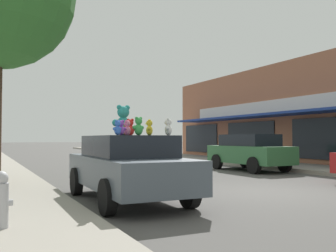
# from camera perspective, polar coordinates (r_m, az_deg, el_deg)

# --- Properties ---
(ground_plane) EXTENTS (260.00, 260.00, 0.00)m
(ground_plane) POSITION_cam_1_polar(r_m,az_deg,el_deg) (10.24, 14.34, -9.74)
(ground_plane) COLOR #514F4C
(plush_art_car) EXTENTS (1.98, 4.48, 1.47)m
(plush_art_car) POSITION_cam_1_polar(r_m,az_deg,el_deg) (8.51, -6.26, -6.05)
(plush_art_car) COLOR #4C5660
(plush_art_car) RESTS_ON ground_plane
(teddy_bear_giant) EXTENTS (0.52, 0.32, 0.72)m
(teddy_bear_giant) POSITION_cam_1_polar(r_m,az_deg,el_deg) (8.74, -6.84, 0.78)
(teddy_bear_giant) COLOR teal
(teddy_bear_giant) RESTS_ON plush_art_car
(teddy_bear_green) EXTENTS (0.28, 0.19, 0.38)m
(teddy_bear_green) POSITION_cam_1_polar(r_m,az_deg,el_deg) (7.55, -4.52, -0.06)
(teddy_bear_green) COLOR green
(teddy_bear_green) RESTS_ON plush_art_car
(teddy_bear_purple) EXTENTS (0.23, 0.16, 0.31)m
(teddy_bear_purple) POSITION_cam_1_polar(r_m,az_deg,el_deg) (7.45, -7.19, -0.28)
(teddy_bear_purple) COLOR purple
(teddy_bear_purple) RESTS_ON plush_art_car
(teddy_bear_white) EXTENTS (0.23, 0.28, 0.37)m
(teddy_bear_white) POSITION_cam_1_polar(r_m,az_deg,el_deg) (7.99, 0.03, -0.17)
(teddy_bear_white) COLOR white
(teddy_bear_white) RESTS_ON plush_art_car
(teddy_bear_red) EXTENTS (0.25, 0.26, 0.38)m
(teddy_bear_red) POSITION_cam_1_polar(r_m,az_deg,el_deg) (8.26, -5.77, -0.21)
(teddy_bear_red) COLOR red
(teddy_bear_red) RESTS_ON plush_art_car
(teddy_bear_yellow) EXTENTS (0.19, 0.26, 0.34)m
(teddy_bear_yellow) POSITION_cam_1_polar(r_m,az_deg,el_deg) (7.92, -2.87, -0.26)
(teddy_bear_yellow) COLOR yellow
(teddy_bear_yellow) RESTS_ON plush_art_car
(teddy_bear_pink) EXTENTS (0.22, 0.21, 0.32)m
(teddy_bear_pink) POSITION_cam_1_polar(r_m,az_deg,el_deg) (7.75, -6.23, -0.31)
(teddy_bear_pink) COLOR pink
(teddy_bear_pink) RESTS_ON plush_art_car
(teddy_bear_brown) EXTENTS (0.20, 0.13, 0.26)m
(teddy_bear_brown) POSITION_cam_1_polar(r_m,az_deg,el_deg) (8.41, -6.42, -0.60)
(teddy_bear_brown) COLOR olive
(teddy_bear_brown) RESTS_ON plush_art_car
(teddy_bear_orange) EXTENTS (0.24, 0.21, 0.33)m
(teddy_bear_orange) POSITION_cam_1_polar(r_m,az_deg,el_deg) (8.52, -5.93, -0.40)
(teddy_bear_orange) COLOR orange
(teddy_bear_orange) RESTS_ON plush_art_car
(teddy_bear_blue) EXTENTS (0.22, 0.17, 0.29)m
(teddy_bear_blue) POSITION_cam_1_polar(r_m,az_deg,el_deg) (7.24, -7.69, -0.29)
(teddy_bear_blue) COLOR blue
(teddy_bear_blue) RESTS_ON plush_art_car
(parked_car_far_center) EXTENTS (1.82, 4.15, 1.58)m
(parked_car_far_center) POSITION_cam_1_polar(r_m,az_deg,el_deg) (16.72, 12.25, -3.77)
(parked_car_far_center) COLOR #336B3D
(parked_car_far_center) RESTS_ON ground_plane
(fire_hydrant) EXTENTS (0.33, 0.22, 0.79)m
(fire_hydrant) POSITION_cam_1_polar(r_m,az_deg,el_deg) (5.78, -24.20, -10.18)
(fire_hydrant) COLOR #B2B2B7
(fire_hydrant) RESTS_ON sidewalk_near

